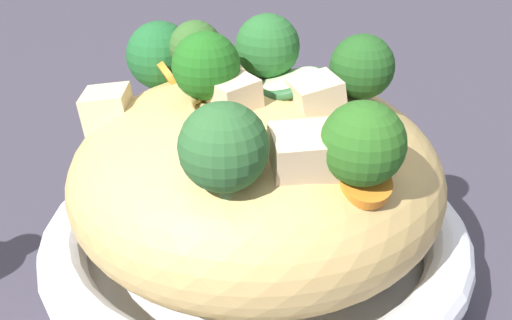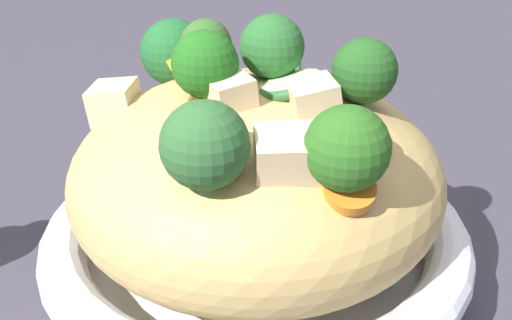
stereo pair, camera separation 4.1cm
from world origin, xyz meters
The scene contains 7 objects.
ground_plane centered at (0.00, 0.00, 0.00)m, with size 3.00×3.00×0.00m, color #3B3641.
serving_bowl centered at (0.00, 0.00, 0.03)m, with size 0.28×0.28×0.05m.
noodle_heap centered at (0.00, 0.00, 0.08)m, with size 0.24×0.24×0.12m.
broccoli_florets centered at (0.01, 0.00, 0.15)m, with size 0.17×0.24×0.08m.
carrot_coins centered at (0.00, 0.04, 0.13)m, with size 0.08×0.19×0.03m.
zucchini_slices centered at (-0.03, -0.02, 0.14)m, with size 0.09×0.13×0.04m.
chicken_chunks centered at (0.03, 0.01, 0.14)m, with size 0.13×0.18×0.05m.
Camera 1 is at (0.21, 0.29, 0.28)m, focal length 45.48 mm.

